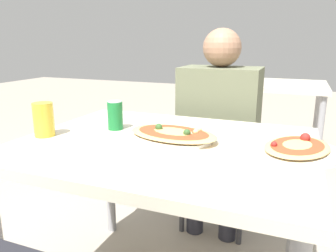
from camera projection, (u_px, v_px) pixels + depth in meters
The scene contains 8 objects.
dining_table at pixel (165, 159), 1.29m from camera, with size 1.12×0.88×0.73m.
chair_far_seated at pixel (222, 143), 1.99m from camera, with size 0.40×0.40×0.87m.
person_seated at pixel (219, 115), 1.84m from camera, with size 0.43×0.30×1.18m.
pizza_main at pixel (173, 135), 1.29m from camera, with size 0.41×0.32×0.05m.
soda_can at pixel (115, 115), 1.43m from camera, with size 0.07×0.07×0.12m.
drink_glass at pixel (44, 120), 1.33m from camera, with size 0.08×0.08×0.14m.
pizza_second at pixel (297, 148), 1.13m from camera, with size 0.30×0.34×0.06m.
background_table at pixel (259, 88), 3.09m from camera, with size 1.10×0.80×0.85m.
Camera 1 is at (0.46, -1.12, 1.11)m, focal length 35.00 mm.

